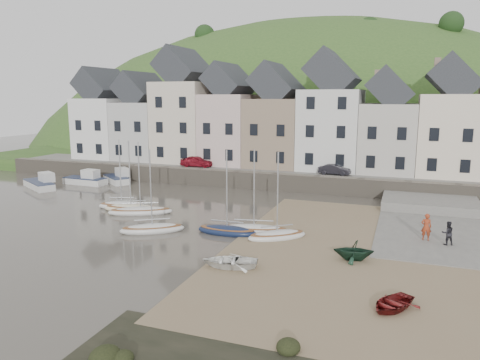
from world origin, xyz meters
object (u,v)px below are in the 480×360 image
at_px(car_left, 197,161).
at_px(rowboat_red, 392,303).
at_px(sailboat_0, 141,211).
at_px(rowboat_white, 230,261).
at_px(car_right, 334,170).
at_px(rowboat_green, 354,250).
at_px(person_dark, 448,233).
at_px(person_red, 426,227).

bearing_deg(car_left, rowboat_red, -146.08).
relative_size(sailboat_0, rowboat_white, 1.97).
relative_size(sailboat_0, car_left, 1.65).
bearing_deg(car_left, sailboat_0, -177.91).
height_order(rowboat_white, car_left, car_left).
relative_size(rowboat_white, car_right, 0.96).
bearing_deg(car_right, car_left, 93.96).
distance_m(car_left, car_right, 16.12).
bearing_deg(rowboat_red, rowboat_green, 142.33).
height_order(rowboat_green, rowboat_red, rowboat_green).
relative_size(rowboat_green, person_dark, 1.49).
height_order(rowboat_red, car_right, car_right).
xyz_separation_m(rowboat_white, car_left, (-13.87, 24.80, 1.86)).
bearing_deg(rowboat_white, sailboat_0, -141.21).
bearing_deg(person_red, car_left, -36.79).
bearing_deg(car_right, person_red, -147.44).
bearing_deg(car_right, rowboat_green, -164.43).
relative_size(person_dark, car_left, 0.42).
bearing_deg(sailboat_0, person_dark, -0.88).
relative_size(rowboat_red, person_red, 1.43).
xyz_separation_m(sailboat_0, rowboat_green, (18.16, -5.24, 0.43)).
bearing_deg(rowboat_green, rowboat_white, -72.61).
distance_m(sailboat_0, rowboat_white, 14.53).
xyz_separation_m(rowboat_red, person_dark, (3.11, 10.84, 0.58)).
bearing_deg(car_left, rowboat_green, -142.19).
bearing_deg(rowboat_green, car_left, -147.07).
distance_m(rowboat_red, person_red, 11.61).
bearing_deg(person_red, rowboat_red, 76.77).
relative_size(rowboat_white, rowboat_green, 1.35).
bearing_deg(rowboat_green, person_dark, 120.38).
bearing_deg(rowboat_green, sailboat_0, -117.15).
height_order(sailboat_0, car_left, sailboat_0).
relative_size(sailboat_0, person_dark, 3.96).
xyz_separation_m(sailboat_0, rowboat_red, (20.57, -11.21, 0.08)).
xyz_separation_m(sailboat_0, car_right, (13.79, 15.98, 1.89)).
bearing_deg(car_left, person_red, -128.69).
bearing_deg(rowboat_white, car_right, 160.98).
bearing_deg(rowboat_red, rowboat_white, -164.52).
distance_m(person_dark, car_left, 30.74).
height_order(car_left, car_right, car_left).
relative_size(rowboat_white, rowboat_red, 1.21).
xyz_separation_m(rowboat_red, person_red, (1.80, 11.45, 0.71)).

